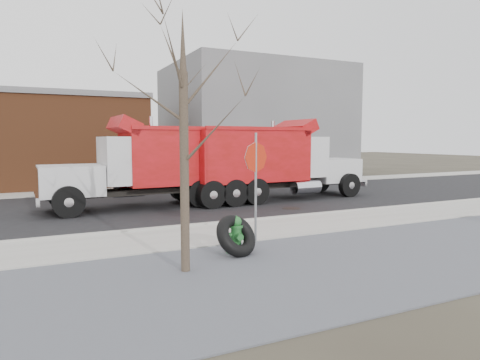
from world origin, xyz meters
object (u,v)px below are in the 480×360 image
fire_hydrant (236,236)px  dump_truck_red_b (161,162)px  truck_tire (236,236)px  stop_sign (256,169)px  dump_truck_red_a (269,160)px

fire_hydrant → dump_truck_red_b: size_ratio=0.11×
fire_hydrant → truck_tire: size_ratio=0.71×
truck_tire → dump_truck_red_b: (0.37, 7.91, 1.32)m
fire_hydrant → truck_tire: bearing=-115.1°
stop_sign → dump_truck_red_a: 8.21m
stop_sign → truck_tire: bearing=-136.6°
fire_hydrant → dump_truck_red_b: 7.86m
dump_truck_red_b → dump_truck_red_a: bearing=175.3°
truck_tire → stop_sign: stop_sign is taller
dump_truck_red_b → fire_hydrant: bearing=85.8°
stop_sign → dump_truck_red_a: bearing=62.7°
truck_tire → dump_truck_red_a: bearing=55.9°
fire_hydrant → dump_truck_red_a: bearing=56.3°
truck_tire → stop_sign: size_ratio=0.45×
fire_hydrant → stop_sign: size_ratio=0.31×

